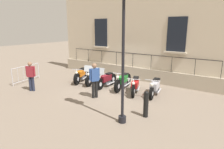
% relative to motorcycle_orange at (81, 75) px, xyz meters
% --- Properties ---
extents(ground_plane, '(60.00, 60.00, 0.00)m').
position_rel_motorcycle_orange_xyz_m(ground_plane, '(-0.24, 2.41, -0.42)').
color(ground_plane, gray).
extents(building_facade, '(0.82, 12.15, 6.14)m').
position_rel_motorcycle_orange_xyz_m(building_facade, '(-2.72, 2.41, 2.53)').
color(building_facade, beige).
rests_on(building_facade, ground_plane).
extents(motorcycle_orange, '(2.03, 1.02, 0.93)m').
position_rel_motorcycle_orange_xyz_m(motorcycle_orange, '(0.00, 0.00, 0.00)').
color(motorcycle_orange, black).
rests_on(motorcycle_orange, ground_plane).
extents(motorcycle_blue, '(2.09, 0.76, 1.23)m').
position_rel_motorcycle_orange_xyz_m(motorcycle_blue, '(-0.16, 0.95, -0.01)').
color(motorcycle_blue, black).
rests_on(motorcycle_blue, ground_plane).
extents(motorcycle_maroon, '(1.96, 0.68, 1.23)m').
position_rel_motorcycle_orange_xyz_m(motorcycle_maroon, '(0.01, 1.96, -0.00)').
color(motorcycle_maroon, black).
rests_on(motorcycle_maroon, ground_plane).
extents(motorcycle_green, '(2.15, 0.66, 1.03)m').
position_rel_motorcycle_orange_xyz_m(motorcycle_green, '(-0.24, 2.96, 0.02)').
color(motorcycle_green, black).
rests_on(motorcycle_green, ground_plane).
extents(motorcycle_red, '(1.99, 0.98, 0.92)m').
position_rel_motorcycle_orange_xyz_m(motorcycle_red, '(-0.02, 3.85, -0.02)').
color(motorcycle_red, black).
rests_on(motorcycle_red, ground_plane).
extents(motorcycle_silver, '(2.08, 0.74, 0.95)m').
position_rel_motorcycle_orange_xyz_m(motorcycle_silver, '(-0.29, 4.83, -0.00)').
color(motorcycle_silver, black).
rests_on(motorcycle_silver, ground_plane).
extents(lamppost, '(0.39, 1.09, 4.93)m').
position_rel_motorcycle_orange_xyz_m(lamppost, '(3.17, 5.04, 3.52)').
color(lamppost, black).
rests_on(lamppost, ground_plane).
extents(crowd_barrier, '(2.09, 0.46, 1.05)m').
position_rel_motorcycle_orange_xyz_m(crowd_barrier, '(2.03, -2.77, 0.14)').
color(crowd_barrier, '#B7B7BF').
rests_on(crowd_barrier, ground_plane).
extents(bollard, '(0.19, 0.19, 1.05)m').
position_rel_motorcycle_orange_xyz_m(bollard, '(2.27, 5.54, 0.11)').
color(bollard, black).
rests_on(bollard, ground_plane).
extents(pedestrian_standing, '(0.47, 0.37, 1.72)m').
position_rel_motorcycle_orange_xyz_m(pedestrian_standing, '(1.76, 2.58, 0.55)').
color(pedestrian_standing, black).
rests_on(pedestrian_standing, ground_plane).
extents(pedestrian_walking, '(0.36, 0.48, 1.60)m').
position_rel_motorcycle_orange_xyz_m(pedestrian_walking, '(2.90, -0.89, 0.48)').
color(pedestrian_walking, '#23283D').
rests_on(pedestrian_walking, ground_plane).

